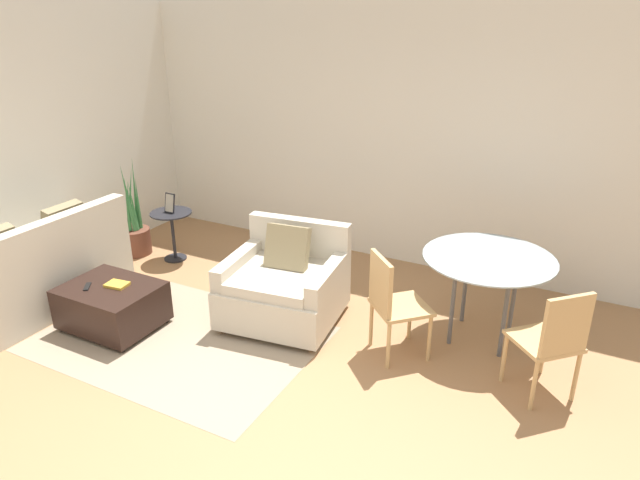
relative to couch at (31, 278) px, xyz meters
The scene contains 15 objects.
ground_plane 2.72m from the couch, 11.77° to the right, with size 20.00×20.00×0.00m, color #A3754C.
wall_back 3.93m from the couch, 45.66° to the left, with size 12.00×0.06×2.75m.
wall_left 1.51m from the couch, 119.54° to the left, with size 0.06×12.00×2.75m.
area_rug 1.61m from the couch, ahead, with size 2.36×1.65×0.01m.
couch is the anchor object (origin of this frame).
armchair 2.40m from the couch, 23.52° to the left, with size 1.10×1.05×0.89m.
ottoman 0.92m from the couch, ahead, with size 0.82×0.65×0.41m.
book_stack 0.98m from the couch, ahead, with size 0.21×0.16×0.02m.
tv_remote_primary 0.75m from the couch, ahead, with size 0.12×0.14×0.01m.
potted_plant 1.45m from the couch, 94.60° to the left, with size 0.35×0.35×1.14m.
side_table 1.58m from the couch, 75.33° to the left, with size 0.46×0.46×0.57m.
picture_frame 1.61m from the couch, 75.33° to the left, with size 0.13×0.07×0.22m.
dining_table 4.16m from the couch, 20.59° to the left, with size 1.09×1.09×0.77m.
dining_chair_near_left 3.39m from the couch, 14.52° to the left, with size 0.59×0.59×0.90m.
dining_chair_near_right 4.58m from the couch, 10.67° to the left, with size 0.59×0.59×0.90m.
Camera 1 is at (1.98, -2.45, 2.71)m, focal length 32.00 mm.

